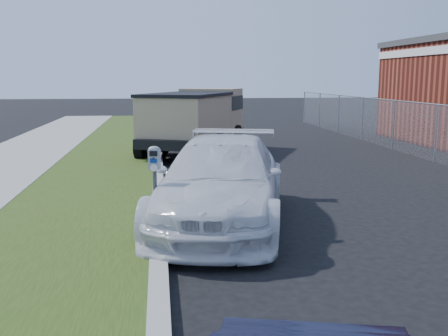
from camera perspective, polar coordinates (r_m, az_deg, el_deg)
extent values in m
plane|color=black|center=(9.05, 9.70, -7.14)|extent=(120.00, 120.00, 0.00)
cube|color=gray|center=(10.59, -7.15, -4.16)|extent=(0.25, 50.00, 0.15)
cube|color=#233F11|center=(10.72, -15.76, -4.34)|extent=(3.00, 50.00, 0.13)
plane|color=slate|center=(17.59, 22.09, 3.49)|extent=(0.00, 30.00, 30.00)
cylinder|color=gray|center=(17.53, 22.28, 6.41)|extent=(0.04, 30.00, 0.04)
cylinder|color=gray|center=(17.59, 22.09, 3.49)|extent=(0.06, 0.06, 1.80)
cylinder|color=gray|center=(20.25, 17.98, 4.46)|extent=(0.06, 0.06, 1.80)
cylinder|color=gray|center=(23.00, 14.83, 5.20)|extent=(0.06, 0.06, 1.80)
cylinder|color=gray|center=(25.80, 12.36, 5.76)|extent=(0.06, 0.06, 1.80)
cylinder|color=gray|center=(28.64, 10.36, 6.21)|extent=(0.06, 0.06, 1.80)
cylinder|color=gray|center=(31.51, 8.73, 6.57)|extent=(0.06, 0.06, 1.80)
cylinder|color=#3F4247|center=(8.47, -7.48, -3.70)|extent=(0.08, 0.08, 1.03)
cube|color=gray|center=(8.33, -7.59, 0.92)|extent=(0.21, 0.16, 0.31)
ellipsoid|color=gray|center=(8.31, -7.61, 1.98)|extent=(0.22, 0.16, 0.12)
cube|color=black|center=(8.25, -7.69, 1.56)|extent=(0.12, 0.03, 0.08)
cube|color=navy|center=(8.27, -7.67, 0.79)|extent=(0.11, 0.03, 0.07)
cylinder|color=silver|center=(8.29, -7.65, 0.01)|extent=(0.11, 0.03, 0.11)
cube|color=#3F4247|center=(8.27, -7.68, 1.00)|extent=(0.04, 0.01, 0.05)
imported|color=silver|center=(9.53, -0.37, -1.39)|extent=(3.28, 5.62, 1.53)
cube|color=black|center=(18.19, -3.31, 3.51)|extent=(3.97, 5.86, 0.30)
cube|color=#94805F|center=(20.01, -1.38, 6.16)|extent=(2.49, 2.25, 1.74)
cube|color=black|center=(19.99, -1.39, 7.15)|extent=(2.53, 2.27, 0.52)
cube|color=#94805F|center=(17.47, -4.10, 5.61)|extent=(3.37, 4.17, 1.39)
cube|color=black|center=(17.43, -4.13, 7.97)|extent=(3.48, 4.29, 0.10)
cube|color=black|center=(20.85, -0.68, 4.15)|extent=(1.96, 0.95, 0.26)
cylinder|color=black|center=(20.33, -4.13, 3.62)|extent=(0.60, 0.91, 0.87)
cylinder|color=black|center=(19.72, 1.32, 3.45)|extent=(0.60, 0.91, 0.87)
cylinder|color=black|center=(18.17, -6.73, 2.84)|extent=(0.60, 0.91, 0.87)
cylinder|color=black|center=(17.49, -0.70, 2.63)|extent=(0.60, 0.91, 0.87)
cylinder|color=black|center=(16.76, -8.83, 2.20)|extent=(0.60, 0.91, 0.87)
cylinder|color=black|center=(16.01, -2.35, 1.96)|extent=(0.60, 0.91, 0.87)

